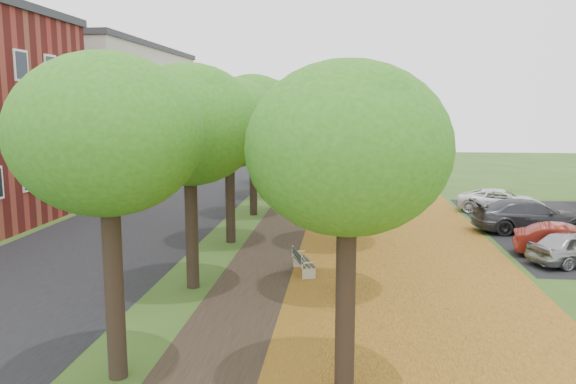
% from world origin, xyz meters
% --- Properties ---
extents(ground, '(120.00, 120.00, 0.00)m').
position_xyz_m(ground, '(0.00, 0.00, 0.00)').
color(ground, '#2D4C19').
rests_on(ground, ground).
extents(street_asphalt, '(8.00, 70.00, 0.01)m').
position_xyz_m(street_asphalt, '(-7.50, 15.00, 0.00)').
color(street_asphalt, black).
rests_on(street_asphalt, ground).
extents(footpath, '(3.20, 70.00, 0.01)m').
position_xyz_m(footpath, '(0.00, 15.00, 0.00)').
color(footpath, black).
rests_on(footpath, ground).
extents(leaf_verge, '(7.50, 70.00, 0.01)m').
position_xyz_m(leaf_verge, '(5.00, 15.00, 0.01)').
color(leaf_verge, '#AD6D20').
rests_on(leaf_verge, ground).
extents(tree_row_west, '(4.13, 34.13, 6.84)m').
position_xyz_m(tree_row_west, '(-2.20, 15.00, 5.05)').
color(tree_row_west, black).
rests_on(tree_row_west, ground).
extents(tree_row_east, '(4.13, 34.13, 6.84)m').
position_xyz_m(tree_row_east, '(2.60, 15.00, 5.05)').
color(tree_row_east, black).
rests_on(tree_row_east, ground).
extents(building_cream, '(10.30, 20.30, 10.40)m').
position_xyz_m(building_cream, '(-17.00, 33.00, 5.21)').
color(building_cream, beige).
rests_on(building_cream, ground).
extents(bench, '(0.93, 1.69, 0.77)m').
position_xyz_m(bench, '(1.15, 7.89, 0.40)').
color(bench, '#252F26').
rests_on(bench, ground).
extents(car_red, '(3.99, 2.09, 1.25)m').
position_xyz_m(car_red, '(11.00, 10.84, 0.63)').
color(car_red, maroon).
rests_on(car_red, ground).
extents(car_grey, '(5.26, 2.49, 1.48)m').
position_xyz_m(car_grey, '(11.00, 15.24, 0.74)').
color(car_grey, '#35363A').
rests_on(car_grey, ground).
extents(car_white, '(4.89, 3.29, 1.24)m').
position_xyz_m(car_white, '(11.00, 20.01, 0.62)').
color(car_white, white).
rests_on(car_white, ground).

